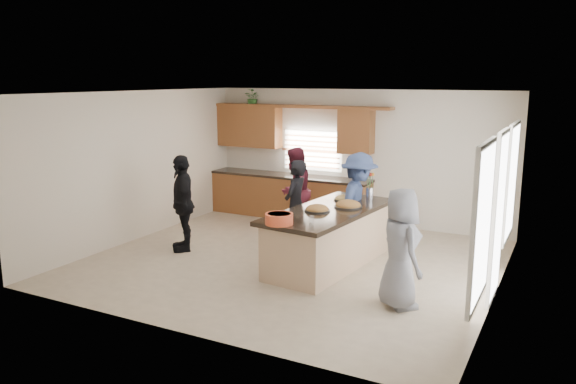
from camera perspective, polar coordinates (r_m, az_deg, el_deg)
The scene contains 18 objects.
floor at distance 9.51m, azimuth 0.34°, elevation -7.07°, with size 6.50×6.50×0.00m, color beige.
room_shell at distance 9.08m, azimuth 0.36°, elevation 4.37°, with size 6.52×6.02×2.81m.
back_cabinetry at distance 12.30m, azimuth 0.03°, elevation 1.62°, with size 4.08×0.66×2.46m.
right_wall_glazing at distance 8.12m, azimuth 20.59°, elevation -1.24°, with size 0.06×4.00×2.25m.
island at distance 9.21m, azimuth 4.15°, elevation -4.77°, with size 1.44×2.81×0.95m.
platter_front at distance 8.94m, azimuth 2.99°, elevation -1.79°, with size 0.41×0.41×0.17m.
platter_mid at distance 9.25m, azimuth 6.13°, elevation -1.38°, with size 0.46×0.46×0.19m.
platter_back at distance 9.76m, azimuth 5.64°, elevation -0.69°, with size 0.32×0.32×0.13m.
salad_bowl at distance 8.13m, azimuth -0.91°, elevation -2.69°, with size 0.41×0.41×0.16m.
clear_cup at distance 8.20m, azimuth 2.40°, elevation -2.81°, with size 0.07×0.07×0.11m, color white.
plate_stack at distance 9.96m, azimuth 6.28°, elevation -0.47°, with size 0.25×0.25×0.04m, color #B790D2.
flower_vase at distance 9.98m, azimuth 8.32°, elevation 0.73°, with size 0.14×0.14×0.45m.
potted_plant at distance 12.65m, azimuth -3.57°, elevation 9.54°, with size 0.35×0.30×0.39m, color #326A2A.
woman_left_back at distance 10.03m, azimuth 0.78°, elevation -1.29°, with size 0.59×0.39×1.61m, color black.
woman_left_mid at distance 11.03m, azimuth 0.66°, elevation 0.14°, with size 0.83×0.65×1.70m, color #5B1B29.
woman_left_front at distance 10.10m, azimuth -10.64°, elevation -1.10°, with size 1.01×0.42×1.72m, color black.
woman_right_back at distance 9.85m, azimuth 7.17°, elevation -1.14°, with size 1.15×0.66×1.77m, color navy.
woman_right_front at distance 7.62m, azimuth 11.34°, elevation -5.64°, with size 0.80×0.52×1.63m, color slate.
Camera 1 is at (4.08, -8.03, 3.04)m, focal length 35.00 mm.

